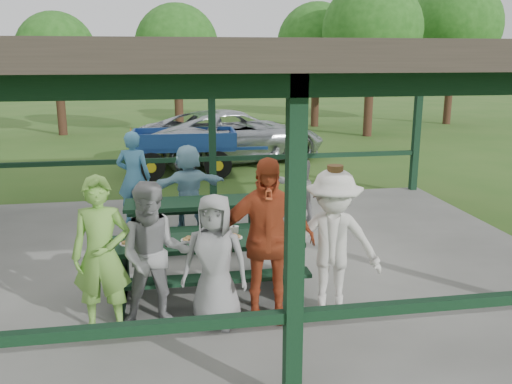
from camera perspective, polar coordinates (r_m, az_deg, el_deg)
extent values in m
plane|color=#2D551A|center=(8.71, -2.11, -7.55)|extent=(90.00, 90.00, 0.00)
cube|color=#63635F|center=(8.69, -2.12, -7.25)|extent=(10.00, 8.00, 0.10)
cube|color=black|center=(4.65, 4.05, -6.27)|extent=(0.15, 0.15, 3.00)
cube|color=black|center=(11.98, -4.64, 6.32)|extent=(0.15, 0.15, 3.00)
cube|color=black|center=(13.30, 16.57, 6.56)|extent=(0.15, 0.15, 3.00)
cube|color=black|center=(4.96, -25.06, -13.87)|extent=(4.65, 0.10, 0.10)
cube|color=black|center=(12.11, -15.98, 3.03)|extent=(4.65, 0.10, 0.10)
cube|color=black|center=(12.52, 6.44, 3.84)|extent=(4.65, 0.10, 0.10)
cube|color=black|center=(4.36, 4.37, 11.24)|extent=(9.80, 0.15, 0.20)
cube|color=black|center=(11.88, -4.77, 13.03)|extent=(9.80, 0.15, 0.20)
cube|color=#312A23|center=(8.10, -2.32, 14.14)|extent=(10.60, 8.60, 0.24)
cube|color=black|center=(7.25, -5.29, -5.23)|extent=(2.55, 0.75, 0.06)
cube|color=black|center=(6.84, -4.85, -9.09)|extent=(2.55, 0.28, 0.05)
cube|color=black|center=(7.87, -5.57, -5.94)|extent=(2.55, 0.28, 0.05)
cube|color=black|center=(7.38, -13.82, -8.11)|extent=(0.06, 0.70, 0.75)
cube|color=black|center=(7.53, 3.17, -7.26)|extent=(0.06, 0.70, 0.75)
cube|color=black|center=(7.44, -13.75, -9.18)|extent=(0.06, 1.39, 0.45)
cube|color=black|center=(7.58, 3.16, -8.31)|extent=(0.06, 1.39, 0.45)
cube|color=black|center=(9.16, -6.25, -1.13)|extent=(2.39, 0.75, 0.06)
cube|color=black|center=(8.71, -5.96, -3.95)|extent=(2.39, 0.28, 0.05)
cube|color=black|center=(9.77, -6.41, -1.95)|extent=(2.39, 0.28, 0.05)
cube|color=black|center=(9.26, -12.48, -3.45)|extent=(0.06, 0.70, 0.75)
cube|color=black|center=(9.37, 0.02, -2.89)|extent=(0.06, 0.70, 0.75)
cube|color=black|center=(9.30, -12.43, -4.33)|extent=(0.06, 1.39, 0.45)
cube|color=black|center=(9.41, 0.02, -3.77)|extent=(0.06, 1.39, 0.45)
cylinder|color=white|center=(7.24, -13.29, -5.30)|extent=(0.22, 0.22, 0.01)
torus|color=#9E6838|center=(7.22, -13.63, -5.19)|extent=(0.10, 0.10, 0.03)
torus|color=#9E6838|center=(7.21, -12.99, -5.17)|extent=(0.10, 0.10, 0.03)
torus|color=#9E6838|center=(7.28, -13.28, -5.02)|extent=(0.10, 0.10, 0.03)
cylinder|color=white|center=(7.23, -7.06, -5.05)|extent=(0.22, 0.22, 0.01)
torus|color=#9E6838|center=(7.20, -7.37, -4.95)|extent=(0.10, 0.10, 0.03)
torus|color=#9E6838|center=(7.21, -6.74, -4.92)|extent=(0.10, 0.10, 0.03)
torus|color=#9E6838|center=(7.26, -7.08, -4.77)|extent=(0.10, 0.10, 0.03)
cylinder|color=white|center=(7.28, -2.31, -4.82)|extent=(0.22, 0.22, 0.01)
torus|color=#9E6838|center=(7.25, -2.60, -4.72)|extent=(0.10, 0.10, 0.03)
torus|color=#9E6838|center=(7.26, -1.97, -4.69)|extent=(0.10, 0.10, 0.03)
torus|color=#9E6838|center=(7.31, -2.36, -4.54)|extent=(0.10, 0.10, 0.03)
cylinder|color=white|center=(7.41, 3.49, -4.49)|extent=(0.22, 0.22, 0.01)
torus|color=#9E6838|center=(7.37, 3.22, -4.40)|extent=(0.10, 0.10, 0.03)
torus|color=#9E6838|center=(7.39, 3.83, -4.36)|extent=(0.10, 0.10, 0.03)
torus|color=#9E6838|center=(7.44, 3.41, -4.22)|extent=(0.10, 0.10, 0.03)
cylinder|color=#381E0F|center=(7.08, -15.14, -5.50)|extent=(0.06, 0.06, 0.10)
cylinder|color=#381E0F|center=(7.04, -9.27, -5.28)|extent=(0.06, 0.06, 0.10)
cylinder|color=#381E0F|center=(7.07, -4.26, -5.06)|extent=(0.06, 0.06, 0.10)
cylinder|color=#381E0F|center=(7.14, 0.21, -4.82)|extent=(0.06, 0.06, 0.10)
cylinder|color=#381E0F|center=(7.17, 1.54, -4.74)|extent=(0.06, 0.06, 0.10)
cone|color=white|center=(7.45, -2.58, -4.01)|extent=(0.09, 0.09, 0.10)
cone|color=white|center=(7.46, -2.16, -3.99)|extent=(0.09, 0.09, 0.10)
cone|color=white|center=(7.53, 1.54, -3.79)|extent=(0.09, 0.09, 0.10)
cone|color=white|center=(7.54, 1.72, -3.78)|extent=(0.09, 0.09, 0.10)
imported|color=#70AB42|center=(6.41, -15.94, -6.48)|extent=(0.72, 0.51, 1.84)
imported|color=gray|center=(6.40, -10.64, -6.60)|extent=(0.87, 0.69, 1.75)
imported|color=gray|center=(6.37, -4.33, -7.26)|extent=(0.90, 0.73, 1.60)
imported|color=#A64020|center=(6.43, 1.03, -5.09)|extent=(1.22, 0.62, 2.00)
imported|color=silver|center=(6.63, 8.05, -5.44)|extent=(1.32, 0.98, 1.83)
cylinder|color=#4F351B|center=(6.39, 8.32, 1.79)|extent=(0.40, 0.40, 0.02)
cylinder|color=#4F351B|center=(6.38, 8.34, 2.32)|extent=(0.24, 0.24, 0.11)
imported|color=#85B7CE|center=(9.89, -7.14, 0.45)|extent=(1.55, 0.83, 1.59)
imported|color=teal|center=(10.50, -12.74, 1.51)|extent=(0.72, 0.55, 1.77)
imported|color=#9A9A9C|center=(10.23, 4.17, 1.12)|extent=(0.97, 0.87, 1.64)
imported|color=silver|center=(16.92, -2.38, 5.92)|extent=(6.33, 4.24, 1.61)
cube|color=#1B4399|center=(15.20, -7.57, 4.79)|extent=(2.79, 1.46, 0.12)
cube|color=#1B4399|center=(14.48, -7.57, 5.31)|extent=(2.74, 0.15, 0.39)
cube|color=#1B4399|center=(15.84, -7.63, 6.06)|extent=(2.74, 0.15, 0.39)
cube|color=#1B4399|center=(15.21, -12.80, 5.51)|extent=(0.10, 1.37, 0.39)
cube|color=#1B4399|center=(15.23, -2.41, 5.85)|extent=(0.10, 1.37, 0.39)
cylinder|color=black|center=(14.57, -10.96, 2.61)|extent=(0.75, 0.20, 0.74)
cylinder|color=yellow|center=(14.57, -10.96, 2.61)|extent=(0.28, 0.22, 0.27)
cylinder|color=black|center=(16.01, -10.72, 3.64)|extent=(0.75, 0.20, 0.74)
cylinder|color=yellow|center=(16.01, -10.72, 3.64)|extent=(0.28, 0.22, 0.27)
cylinder|color=black|center=(14.58, -4.02, 2.84)|extent=(0.75, 0.20, 0.74)
cylinder|color=yellow|center=(14.58, -4.02, 2.84)|extent=(0.28, 0.22, 0.27)
cylinder|color=black|center=(16.02, -4.39, 3.86)|extent=(0.75, 0.20, 0.74)
cylinder|color=yellow|center=(16.02, -4.39, 3.86)|extent=(0.28, 0.22, 0.27)
cube|color=#1B4399|center=(15.34, -0.57, 4.63)|extent=(0.98, 0.11, 0.08)
cone|color=#F2590C|center=(15.20, -13.00, 5.86)|extent=(0.03, 0.39, 0.39)
cylinder|color=#372016|center=(24.15, -19.86, 8.62)|extent=(0.36, 0.36, 2.49)
sphere|color=#1E5115|center=(24.07, -20.29, 13.69)|extent=(3.19, 3.19, 3.19)
cylinder|color=#372016|center=(23.08, -8.13, 9.28)|extent=(0.36, 0.36, 2.65)
sphere|color=#1E5115|center=(23.00, -8.33, 14.95)|extent=(3.39, 3.39, 3.39)
cylinder|color=#372016|center=(25.73, 6.25, 9.99)|extent=(0.36, 0.36, 2.80)
sphere|color=#1E5115|center=(25.67, 6.40, 15.36)|extent=(3.59, 3.59, 3.59)
cylinder|color=#372016|center=(22.86, 11.79, 9.64)|extent=(0.36, 0.36, 3.09)
sphere|color=#1E5115|center=(22.82, 12.14, 16.30)|extent=(3.96, 3.96, 3.96)
cylinder|color=#372016|center=(28.09, 19.67, 10.21)|extent=(0.36, 0.36, 3.38)
sphere|color=#1E5115|center=(28.08, 20.17, 16.12)|extent=(4.33, 4.33, 4.33)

